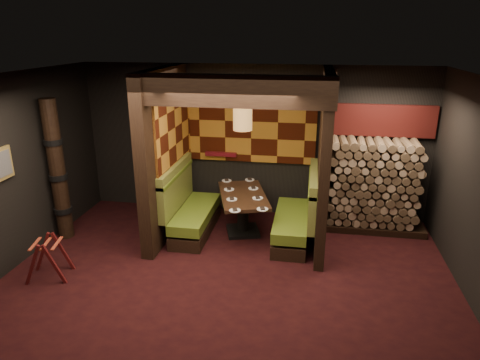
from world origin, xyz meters
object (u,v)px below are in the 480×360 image
booth_bench_right (298,218)px  totem_column (58,172)px  pendant_lamp (243,116)px  firewood_stack (377,186)px  booth_bench_left (190,211)px  luggage_rack (48,256)px  dining_table (243,207)px

booth_bench_right → totem_column: size_ratio=0.67×
pendant_lamp → firewood_stack: (2.31, 0.64, -1.28)m
booth_bench_left → luggage_rack: booth_bench_left is taller
booth_bench_right → firewood_stack: size_ratio=0.92×
booth_bench_left → dining_table: bearing=6.5°
pendant_lamp → luggage_rack: (-2.54, -1.85, -1.77)m
dining_table → totem_column: totem_column is taller
pendant_lamp → firewood_stack: 2.72m
dining_table → firewood_stack: firewood_stack is taller
pendant_lamp → dining_table: bearing=90.0°
pendant_lamp → totem_column: 3.22m
booth_bench_right → firewood_stack: firewood_stack is taller
luggage_rack → firewood_stack: 5.47m
booth_bench_left → pendant_lamp: pendant_lamp is taller
booth_bench_left → firewood_stack: firewood_stack is taller
pendant_lamp → totem_column: bearing=-168.6°
booth_bench_left → luggage_rack: 2.41m
dining_table → booth_bench_left: bearing=-173.5°
booth_bench_right → dining_table: size_ratio=1.03×
booth_bench_right → dining_table: bearing=173.6°
luggage_rack → dining_table: bearing=36.8°
booth_bench_left → totem_column: totem_column is taller
booth_bench_left → booth_bench_right: same height
booth_bench_right → luggage_rack: booth_bench_right is taller
booth_bench_right → dining_table: (-0.96, 0.11, 0.10)m
firewood_stack → pendant_lamp: bearing=-164.5°
booth_bench_left → booth_bench_right: size_ratio=1.00×
totem_column → pendant_lamp: bearing=11.4°
dining_table → pendant_lamp: pendant_lamp is taller
booth_bench_right → firewood_stack: 1.58m
dining_table → totem_column: size_ratio=0.65×
pendant_lamp → luggage_rack: size_ratio=1.43×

